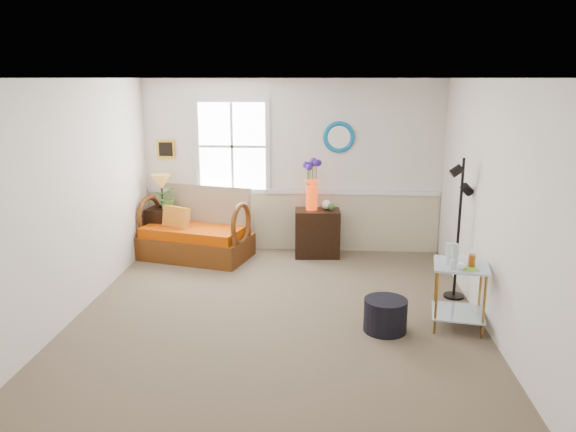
# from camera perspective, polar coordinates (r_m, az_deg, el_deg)

# --- Properties ---
(floor) EXTENTS (4.50, 5.00, 0.01)m
(floor) POSITION_cam_1_polar(r_m,az_deg,el_deg) (6.46, -1.04, -9.90)
(floor) COLOR brown
(floor) RESTS_ON ground
(ceiling) EXTENTS (4.50, 5.00, 0.01)m
(ceiling) POSITION_cam_1_polar(r_m,az_deg,el_deg) (5.91, -1.15, 13.84)
(ceiling) COLOR white
(ceiling) RESTS_ON walls
(walls) EXTENTS (4.51, 5.01, 2.60)m
(walls) POSITION_cam_1_polar(r_m,az_deg,el_deg) (6.05, -1.10, 1.44)
(walls) COLOR silver
(walls) RESTS_ON floor
(wainscot) EXTENTS (4.46, 0.02, 0.90)m
(wainscot) POSITION_cam_1_polar(r_m,az_deg,el_deg) (8.66, 0.38, -0.54)
(wainscot) COLOR #C0B390
(wainscot) RESTS_ON walls
(chair_rail) EXTENTS (4.46, 0.04, 0.06)m
(chair_rail) POSITION_cam_1_polar(r_m,az_deg,el_deg) (8.54, 0.38, 2.50)
(chair_rail) COLOR silver
(chair_rail) RESTS_ON walls
(window) EXTENTS (1.14, 0.06, 1.44)m
(window) POSITION_cam_1_polar(r_m,az_deg,el_deg) (8.54, -5.69, 7.05)
(window) COLOR white
(window) RESTS_ON walls
(picture) EXTENTS (0.28, 0.03, 0.28)m
(picture) POSITION_cam_1_polar(r_m,az_deg,el_deg) (8.78, -12.29, 6.66)
(picture) COLOR #BA8920
(picture) RESTS_ON walls
(mirror) EXTENTS (0.47, 0.07, 0.47)m
(mirror) POSITION_cam_1_polar(r_m,az_deg,el_deg) (8.41, 5.21, 7.99)
(mirror) COLOR #0A8FC2
(mirror) RESTS_ON walls
(loveseat) EXTENTS (1.74, 1.26, 1.02)m
(loveseat) POSITION_cam_1_polar(r_m,az_deg,el_deg) (8.37, -9.45, -0.80)
(loveseat) COLOR #76380C
(loveseat) RESTS_ON floor
(throw_pillow) EXTENTS (0.44, 0.30, 0.44)m
(throw_pillow) POSITION_cam_1_polar(r_m,az_deg,el_deg) (8.40, -11.33, -0.55)
(throw_pillow) COLOR #D75903
(throw_pillow) RESTS_ON loveseat
(lamp_stand) EXTENTS (0.43, 0.43, 0.68)m
(lamp_stand) POSITION_cam_1_polar(r_m,az_deg,el_deg) (8.82, -12.72, -1.37)
(lamp_stand) COLOR black
(lamp_stand) RESTS_ON floor
(table_lamp) EXTENTS (0.31, 0.31, 0.52)m
(table_lamp) POSITION_cam_1_polar(r_m,az_deg,el_deg) (8.69, -12.68, 2.46)
(table_lamp) COLOR #BD8030
(table_lamp) RESTS_ON lamp_stand
(potted_plant) EXTENTS (0.36, 0.39, 0.28)m
(potted_plant) POSITION_cam_1_polar(r_m,az_deg,el_deg) (8.61, -12.07, 1.57)
(potted_plant) COLOR #40782E
(potted_plant) RESTS_ON lamp_stand
(cabinet) EXTENTS (0.68, 0.46, 0.71)m
(cabinet) POSITION_cam_1_polar(r_m,az_deg,el_deg) (8.38, 2.99, -1.74)
(cabinet) COLOR black
(cabinet) RESTS_ON floor
(flower_vase) EXTENTS (0.29, 0.29, 0.75)m
(flower_vase) POSITION_cam_1_polar(r_m,az_deg,el_deg) (8.24, 2.44, 3.18)
(flower_vase) COLOR red
(flower_vase) RESTS_ON cabinet
(side_table) EXTENTS (0.64, 0.64, 0.70)m
(side_table) POSITION_cam_1_polar(r_m,az_deg,el_deg) (6.28, 16.96, -7.76)
(side_table) COLOR #9E6924
(side_table) RESTS_ON floor
(tabletop_items) EXTENTS (0.43, 0.43, 0.22)m
(tabletop_items) POSITION_cam_1_polar(r_m,az_deg,el_deg) (6.09, 17.25, -3.87)
(tabletop_items) COLOR silver
(tabletop_items) RESTS_ON side_table
(floor_lamp) EXTENTS (0.27, 0.27, 1.71)m
(floor_lamp) POSITION_cam_1_polar(r_m,az_deg,el_deg) (6.95, 16.95, -1.32)
(floor_lamp) COLOR black
(floor_lamp) RESTS_ON floor
(ottoman) EXTENTS (0.54, 0.54, 0.35)m
(ottoman) POSITION_cam_1_polar(r_m,az_deg,el_deg) (6.07, 9.86, -9.90)
(ottoman) COLOR black
(ottoman) RESTS_ON floor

